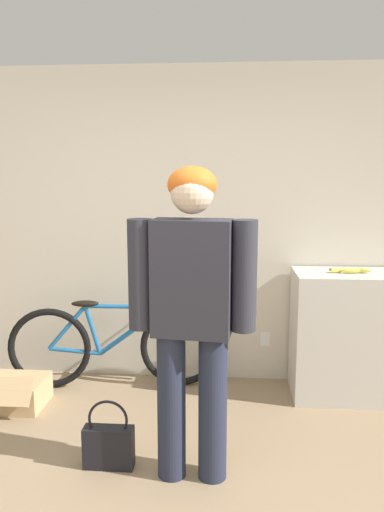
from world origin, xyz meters
name	(u,v)px	position (x,y,z in m)	size (l,w,h in m)	color
wall_back	(201,227)	(0.00, 2.26, 1.30)	(8.00, 0.07, 2.60)	beige
side_shelf	(359,335)	(1.25, 1.95, 0.50)	(1.02, 0.51, 0.99)	beige
person	(192,303)	(0.04, 0.79, 1.04)	(0.71, 0.27, 1.78)	#23283D
bicycle	(115,345)	(-0.68, 1.97, 0.36)	(1.74, 0.46, 0.74)	black
banana	(349,270)	(1.15, 1.94, 1.01)	(0.31, 0.09, 0.04)	#EAD64C
handbag	(109,444)	(-0.46, 0.83, 0.14)	(0.30, 0.10, 0.42)	black
cardboard_box	(9,392)	(-1.41, 1.57, 0.11)	(0.54, 0.45, 0.28)	tan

